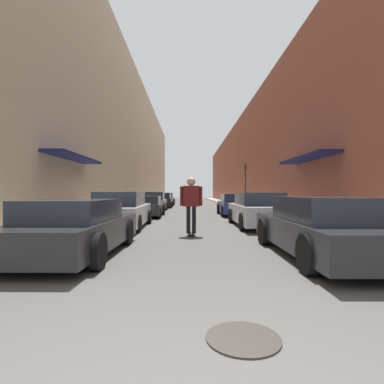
% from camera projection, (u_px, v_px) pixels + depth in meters
% --- Properties ---
extents(ground, '(149.58, 149.58, 0.00)m').
position_uv_depth(ground, '(190.00, 207.00, 28.52)').
color(ground, '#4C4947').
extents(curb_strip_left, '(1.80, 67.99, 0.12)m').
position_uv_depth(curb_strip_left, '(150.00, 204.00, 35.26)').
color(curb_strip_left, gray).
rests_on(curb_strip_left, ground).
extents(curb_strip_right, '(1.80, 67.99, 0.12)m').
position_uv_depth(curb_strip_right, '(229.00, 204.00, 35.38)').
color(curb_strip_right, gray).
rests_on(curb_strip_right, ground).
extents(building_row_left, '(4.90, 67.99, 14.36)m').
position_uv_depth(building_row_left, '(125.00, 143.00, 35.24)').
color(building_row_left, tan).
rests_on(building_row_left, ground).
extents(building_row_right, '(4.90, 67.99, 9.74)m').
position_uv_depth(building_row_right, '(253.00, 163.00, 35.42)').
color(building_row_right, brown).
rests_on(building_row_right, ground).
extents(parked_car_left_0, '(1.90, 4.29, 1.22)m').
position_uv_depth(parked_car_left_0, '(76.00, 228.00, 6.49)').
color(parked_car_left_0, '#232326').
rests_on(parked_car_left_0, ground).
extents(parked_car_left_1, '(1.90, 4.66, 1.39)m').
position_uv_depth(parked_car_left_1, '(122.00, 211.00, 11.58)').
color(parked_car_left_1, '#B7B7BC').
rests_on(parked_car_left_1, ground).
extents(parked_car_left_2, '(2.01, 3.99, 1.17)m').
position_uv_depth(parked_car_left_2, '(145.00, 206.00, 16.94)').
color(parked_car_left_2, '#232326').
rests_on(parked_car_left_2, ground).
extents(parked_car_left_3, '(1.96, 4.06, 1.41)m').
position_uv_depth(parked_car_left_3, '(153.00, 202.00, 22.06)').
color(parked_car_left_3, gray).
rests_on(parked_car_left_3, ground).
extents(parked_car_left_4, '(2.07, 4.16, 1.33)m').
position_uv_depth(parked_car_left_4, '(161.00, 200.00, 27.47)').
color(parked_car_left_4, black).
rests_on(parked_car_left_4, ground).
extents(parked_car_left_5, '(1.89, 4.03, 1.35)m').
position_uv_depth(parked_car_left_5, '(166.00, 199.00, 32.21)').
color(parked_car_left_5, '#515459').
rests_on(parked_car_left_5, ground).
extents(parked_car_right_0, '(1.88, 4.70, 1.27)m').
position_uv_depth(parked_car_right_0, '(322.00, 228.00, 6.34)').
color(parked_car_right_0, '#232326').
rests_on(parked_car_right_0, ground).
extents(parked_car_right_1, '(1.88, 4.61, 1.36)m').
position_uv_depth(parked_car_right_1, '(257.00, 210.00, 12.01)').
color(parked_car_right_1, '#B7B7BC').
rests_on(parked_car_right_1, ground).
extents(parked_car_right_2, '(1.87, 4.03, 1.29)m').
position_uv_depth(parked_car_right_2, '(235.00, 205.00, 17.87)').
color(parked_car_right_2, navy).
rests_on(parked_car_right_2, ground).
extents(skateboarder, '(0.71, 0.78, 1.85)m').
position_uv_depth(skateboarder, '(191.00, 200.00, 9.51)').
color(skateboarder, black).
rests_on(skateboarder, ground).
extents(manhole_cover, '(0.70, 0.70, 0.02)m').
position_uv_depth(manhole_cover, '(243.00, 338.00, 2.78)').
color(manhole_cover, '#332D28').
rests_on(manhole_cover, ground).
extents(traffic_light, '(0.16, 0.22, 3.51)m').
position_uv_depth(traffic_light, '(245.00, 181.00, 23.82)').
color(traffic_light, '#2D2D2D').
rests_on(traffic_light, curb_strip_right).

